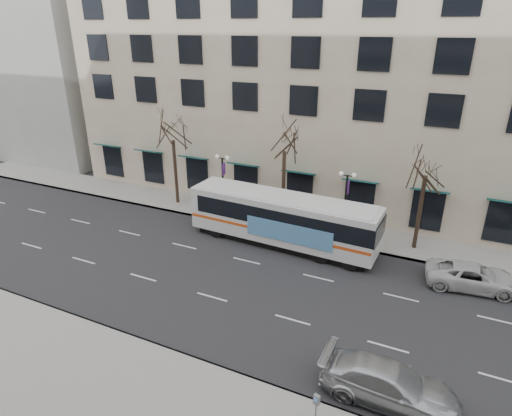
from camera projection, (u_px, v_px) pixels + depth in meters
The scene contains 13 objects.
ground at pixel (231, 278), 26.83m from camera, with size 160.00×160.00×0.00m, color black.
sidewalk_far at pixel (345, 234), 32.37m from camera, with size 80.00×4.00×0.15m, color gray.
building_hotel at pixel (313, 56), 40.43m from camera, with size 40.00×20.00×24.00m, color #B7A98C.
building_far_upblock at pixel (40, 31), 53.61m from camera, with size 28.00×20.00×28.00m, color #999993.
tree_far_left at pixel (172, 129), 35.43m from camera, with size 3.60×3.60×8.34m.
tree_far_mid at pixel (285, 139), 31.47m from camera, with size 3.60×3.60×8.55m.
tree_far_right at pixel (428, 162), 27.78m from camera, with size 3.60×3.60×8.06m.
lamp_post_left at pixel (223, 182), 34.45m from camera, with size 1.22×0.45×5.21m.
lamp_post_right at pixel (345, 202), 30.58m from camera, with size 1.22×0.45×5.21m.
city_bus at pixel (283, 218), 30.23m from camera, with size 13.78×3.63×3.70m.
silver_car at pixel (389, 384), 17.77m from camera, with size 2.33×5.73×1.66m, color #B4B8BD.
white_pickup at pixel (473, 277), 25.56m from camera, with size 2.47×5.36×1.49m, color silver.
pay_station at pixel (317, 402), 16.74m from camera, with size 0.29×0.22×1.16m.
Camera 1 is at (11.13, -20.16, 14.53)m, focal length 30.00 mm.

